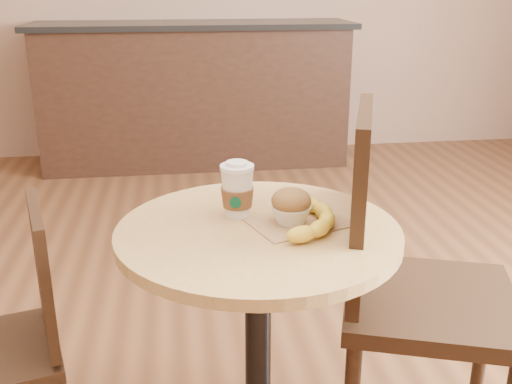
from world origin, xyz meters
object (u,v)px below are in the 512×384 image
chair_right (404,281)px  muffin (291,206)px  banana (309,216)px  chair_left (11,337)px  coffee_cup (237,192)px  cafe_table (258,301)px

chair_right → muffin: chair_right is taller
muffin → banana: (0.04, -0.01, -0.02)m
chair_left → coffee_cup: bearing=75.7°
chair_right → muffin: size_ratio=9.98×
chair_left → muffin: muffin is taller
coffee_cup → banana: (0.17, -0.08, -0.04)m
chair_right → coffee_cup: size_ratio=7.01×
chair_right → banana: chair_right is taller
chair_left → muffin: 0.83m
chair_right → muffin: 0.39m
coffee_cup → cafe_table: bearing=-51.5°
coffee_cup → muffin: bearing=-18.1°
chair_right → banana: (-0.27, 0.00, 0.21)m
cafe_table → coffee_cup: coffee_cup is taller
chair_left → coffee_cup: (0.61, 0.01, 0.38)m
chair_left → muffin: size_ratio=7.69×
chair_left → banana: 0.86m
chair_right → coffee_cup: 0.51m
coffee_cup → banana: size_ratio=0.49×
chair_right → muffin: (-0.31, 0.01, 0.23)m
cafe_table → chair_right: chair_right is taller
chair_left → banana: size_ratio=2.65×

